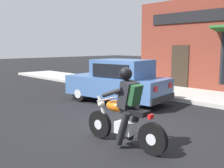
{
  "coord_description": "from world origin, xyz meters",
  "views": [
    {
      "loc": [
        -4.63,
        -4.35,
        2.02
      ],
      "look_at": [
        0.63,
        1.03,
        0.95
      ],
      "focal_mm": 42.0,
      "sensor_mm": 36.0,
      "label": 1
    }
  ],
  "objects": [
    {
      "name": "sidewalk_curb",
      "position": [
        5.04,
        3.0,
        0.07
      ],
      "size": [
        2.6,
        22.0,
        0.14
      ],
      "primitive_type": "cube",
      "color": "#ADAAA3",
      "rests_on": "ground"
    },
    {
      "name": "motorcycle_with_rider",
      "position": [
        -0.83,
        -0.83,
        0.68
      ],
      "size": [
        0.57,
        2.02,
        1.62
      ],
      "color": "black",
      "rests_on": "ground"
    },
    {
      "name": "car_hatchback",
      "position": [
        2.11,
        2.21,
        0.77
      ],
      "size": [
        2.13,
        3.97,
        1.57
      ],
      "color": "black",
      "rests_on": "ground"
    },
    {
      "name": "ground_plane",
      "position": [
        0.0,
        0.0,
        0.0
      ],
      "size": [
        80.0,
        80.0,
        0.0
      ],
      "primitive_type": "plane",
      "color": "black"
    }
  ]
}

